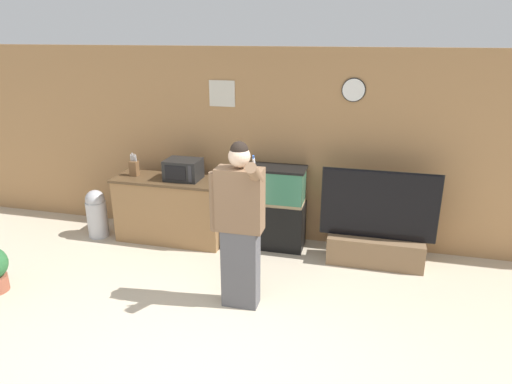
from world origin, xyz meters
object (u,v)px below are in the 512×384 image
knife_block (134,168)px  tv_on_stand (376,238)px  person_standing (239,224)px  counter_island (171,209)px  trash_bin (97,213)px  microwave (183,170)px  aquarium_on_stand (273,207)px

knife_block → tv_on_stand: tv_on_stand is taller
knife_block → person_standing: (1.89, -1.33, -0.08)m
counter_island → person_standing: bearing=-43.8°
knife_block → trash_bin: knife_block is taller
person_standing → trash_bin: person_standing is taller
tv_on_stand → microwave: bearing=179.2°
tv_on_stand → person_standing: person_standing is taller
counter_island → tv_on_stand: (2.76, -0.02, -0.10)m
tv_on_stand → trash_bin: tv_on_stand is taller
counter_island → person_standing: (1.38, -1.32, 0.48)m
tv_on_stand → aquarium_on_stand: bearing=172.7°
trash_bin → counter_island: bearing=8.8°
tv_on_stand → person_standing: bearing=-136.8°
knife_block → microwave: bearing=0.5°
counter_island → aquarium_on_stand: size_ratio=1.36×
aquarium_on_stand → trash_bin: size_ratio=1.62×
counter_island → knife_block: knife_block is taller
counter_island → person_standing: size_ratio=0.85×
microwave → aquarium_on_stand: microwave is taller
microwave → aquarium_on_stand: size_ratio=0.41×
counter_island → knife_block: size_ratio=4.93×
microwave → trash_bin: 1.46m
microwave → knife_block: size_ratio=1.50×
trash_bin → aquarium_on_stand: bearing=7.3°
microwave → trash_bin: size_ratio=0.67×
person_standing → knife_block: bearing=144.9°
knife_block → person_standing: size_ratio=0.17×
microwave → person_standing: size_ratio=0.26×
microwave → aquarium_on_stand: bearing=6.6°
knife_block → aquarium_on_stand: 1.98m
knife_block → person_standing: 2.31m
microwave → knife_block: 0.72m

